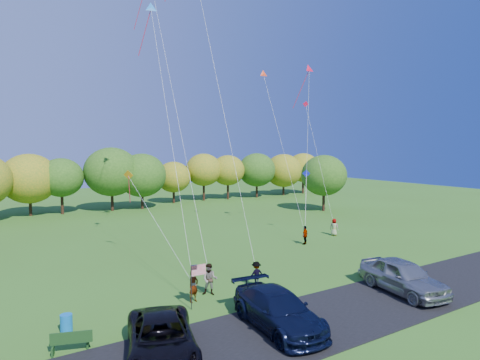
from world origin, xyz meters
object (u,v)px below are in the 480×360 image
object	(u,v)px
flyer_d	(305,235)
flyer_e	(334,227)
flyer_a	(194,286)
park_bench	(71,341)
trash_barrel	(66,323)
minivan_navy	(278,310)
flyer_c	(256,274)
minivan_dark	(162,339)
flyer_b	(210,279)
minivan_silver	(403,276)

from	to	relation	value
flyer_d	flyer_e	world-z (taller)	flyer_d
flyer_a	park_bench	distance (m)	7.46
flyer_d	trash_barrel	size ratio (longest dim) A/B	1.98
park_bench	trash_barrel	xyz separation A→B (m)	(0.23, 2.27, -0.09)
minivan_navy	flyer_c	size ratio (longest dim) A/B	3.82
flyer_a	flyer_c	size ratio (longest dim) A/B	1.11
minivan_dark	flyer_b	distance (m)	7.69
flyer_e	park_bench	world-z (taller)	flyer_e
minivan_navy	flyer_e	xyz separation A→B (m)	(17.56, 13.81, -0.12)
minivan_silver	park_bench	bearing A→B (deg)	-179.62
minivan_dark	flyer_a	xyz separation A→B (m)	(3.99, 5.08, 0.00)
minivan_navy	flyer_b	distance (m)	5.90
minivan_dark	minivan_silver	bearing A→B (deg)	16.72
flyer_c	flyer_d	bearing A→B (deg)	-141.48
flyer_b	flyer_e	bearing A→B (deg)	61.00
flyer_e	minivan_navy	bearing A→B (deg)	99.49
flyer_b	flyer_c	bearing A→B (deg)	31.68
minivan_silver	park_bench	distance (m)	18.31
minivan_navy	park_bench	world-z (taller)	minivan_navy
flyer_e	flyer_d	bearing A→B (deg)	76.01
minivan_dark	minivan_silver	distance (m)	15.03
minivan_silver	flyer_a	size ratio (longest dim) A/B	3.29
flyer_b	park_bench	size ratio (longest dim) A/B	1.13
flyer_a	flyer_e	size ratio (longest dim) A/B	1.07
flyer_a	flyer_c	world-z (taller)	flyer_a
flyer_e	flyer_a	bearing A→B (deg)	84.80
flyer_c	flyer_d	distance (m)	12.28
flyer_b	minivan_silver	bearing A→B (deg)	5.68
trash_barrel	flyer_e	bearing A→B (deg)	18.28
flyer_c	flyer_a	bearing A→B (deg)	6.40
minivan_navy	minivan_silver	xyz separation A→B (m)	(9.23, -0.10, 0.11)
minivan_dark	flyer_c	size ratio (longest dim) A/B	3.70
flyer_a	flyer_e	world-z (taller)	flyer_a
flyer_c	trash_barrel	xyz separation A→B (m)	(-11.20, -0.40, -0.38)
minivan_dark	flyer_e	size ratio (longest dim) A/B	3.57
park_bench	flyer_e	bearing A→B (deg)	41.41
flyer_a	minivan_silver	bearing A→B (deg)	-42.36
minivan_silver	flyer_b	bearing A→B (deg)	158.24
flyer_e	park_bench	bearing A→B (deg)	83.75
minivan_dark	trash_barrel	xyz separation A→B (m)	(-2.79, 4.87, -0.46)
minivan_navy	flyer_c	xyz separation A→B (m)	(2.61, 5.58, -0.15)
minivan_navy	park_bench	size ratio (longest dim) A/B	3.69
minivan_silver	flyer_a	xyz separation A→B (m)	(-11.03, 5.49, -0.17)
minivan_dark	minivan_silver	size ratio (longest dim) A/B	1.01
minivan_navy	park_bench	xyz separation A→B (m)	(-8.83, 2.91, -0.44)
flyer_a	park_bench	bearing A→B (deg)	-176.42
flyer_b	flyer_c	distance (m)	3.13
minivan_navy	flyer_a	distance (m)	5.69
flyer_c	park_bench	bearing A→B (deg)	17.11
flyer_d	park_bench	distance (m)	23.61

